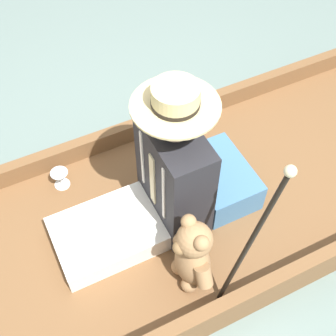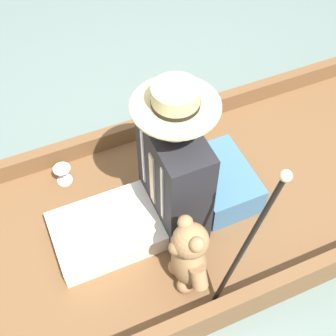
{
  "view_description": "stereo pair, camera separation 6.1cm",
  "coord_description": "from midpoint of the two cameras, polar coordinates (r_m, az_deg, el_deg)",
  "views": [
    {
      "loc": [
        -1.14,
        0.55,
        2.1
      ],
      "look_at": [
        0.0,
        -0.01,
        0.49
      ],
      "focal_mm": 50.0,
      "sensor_mm": 36.0,
      "label": 1
    },
    {
      "loc": [
        -1.16,
        0.5,
        2.1
      ],
      "look_at": [
        0.0,
        -0.01,
        0.49
      ],
      "focal_mm": 50.0,
      "sensor_mm": 36.0,
      "label": 2
    }
  ],
  "objects": [
    {
      "name": "ground_plane",
      "position": [
        2.45,
        0.61,
        -7.12
      ],
      "size": [
        16.0,
        16.0,
        0.0
      ],
      "primitive_type": "plane",
      "color": "slate"
    },
    {
      "name": "punt_boat",
      "position": [
        2.4,
        0.62,
        -6.33
      ],
      "size": [
        1.18,
        3.39,
        0.22
      ],
      "color": "brown",
      "rests_on": "ground_plane"
    },
    {
      "name": "seat_cushion",
      "position": [
        2.39,
        7.17,
        -1.65
      ],
      "size": [
        0.41,
        0.29,
        0.17
      ],
      "color": "teal",
      "rests_on": "punt_boat"
    },
    {
      "name": "seated_person",
      "position": [
        2.1,
        -0.54,
        -1.85
      ],
      "size": [
        0.4,
        0.78,
        0.84
      ],
      "rotation": [
        0.0,
        0.0,
        -0.19
      ],
      "color": "white",
      "rests_on": "punt_boat"
    },
    {
      "name": "teddy_bear",
      "position": [
        2.03,
        3.41,
        -10.72
      ],
      "size": [
        0.3,
        0.17,
        0.42
      ],
      "color": "#9E754C",
      "rests_on": "punt_boat"
    },
    {
      "name": "wine_glass",
      "position": [
        2.48,
        -12.04,
        -0.5
      ],
      "size": [
        0.09,
        0.09,
        0.1
      ],
      "color": "silver",
      "rests_on": "punt_boat"
    },
    {
      "name": "walking_cane",
      "position": [
        1.77,
        11.13,
        -8.08
      ],
      "size": [
        0.04,
        0.22,
        0.84
      ],
      "color": "black",
      "rests_on": "punt_boat"
    }
  ]
}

